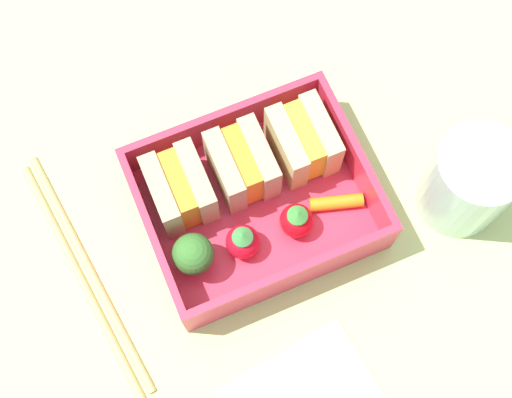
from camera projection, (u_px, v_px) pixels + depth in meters
ground_plane at (256, 214)px, 59.24cm from camera, size 120.00×120.00×2.00cm
bento_tray at (256, 207)px, 57.73cm from camera, size 17.52×14.30×1.20cm
bento_rim at (256, 197)px, 55.28cm from camera, size 17.52×14.30×3.99cm
sandwich_left at (180, 189)px, 55.19cm from camera, size 4.35×5.63×4.55cm
sandwich_center_left at (242, 165)px, 55.86cm from camera, size 4.35×5.63×4.55cm
sandwich_center at (303, 141)px, 56.53cm from camera, size 4.35×5.63×4.55cm
broccoli_floret at (193, 254)px, 53.36cm from camera, size 3.21×3.21×4.08cm
strawberry_far_left at (243, 241)px, 54.66cm from camera, size 2.69×2.69×3.29cm
strawberry_left at (297, 220)px, 55.22cm from camera, size 2.68×2.68×3.28cm
carrot_stick_far_left at (336, 202)px, 56.65cm from camera, size 4.39×2.29×1.11cm
chopstick_pair at (84, 271)px, 56.26cm from camera, size 4.23×21.88×0.70cm
drinking_glass at (469, 182)px, 54.75cm from camera, size 6.77×6.77×8.15cm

